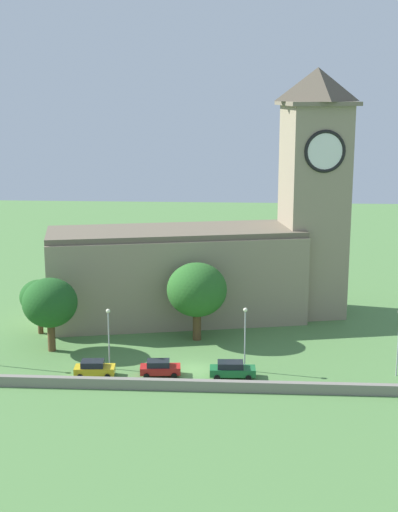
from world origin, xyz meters
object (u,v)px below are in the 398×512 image
object	(u,v)px
streetlamp_west_mid	(109,329)
streetlamp_central	(245,329)
tree_churchyard	(197,290)
tree_by_tower	(39,297)
church	(221,248)
tree_riverside_west	(50,303)
car_green	(232,370)
car_yellow	(94,369)
car_red	(160,368)

from	to	relation	value
streetlamp_west_mid	streetlamp_central	distance (m)	14.14
tree_churchyard	tree_by_tower	world-z (taller)	tree_churchyard
church	streetlamp_central	distance (m)	19.12
tree_by_tower	tree_riverside_west	world-z (taller)	tree_riverside_west
church	streetlamp_west_mid	distance (m)	22.09
car_green	car_yellow	bearing A→B (deg)	-177.65
car_green	tree_riverside_west	size ratio (longest dim) A/B	0.56
church	tree_riverside_west	xyz separation A→B (m)	(-18.43, -13.63, -3.50)
car_yellow	tree_churchyard	world-z (taller)	tree_churchyard
car_yellow	streetlamp_central	size ratio (longest dim) A/B	0.61
streetlamp_west_mid	tree_riverside_west	xyz separation A→B (m)	(-7.42, 4.94, 1.16)
church	tree_by_tower	size ratio (longest dim) A/B	5.88
car_yellow	tree_by_tower	world-z (taller)	tree_by_tower
car_yellow	car_red	xyz separation A→B (m)	(6.65, 0.64, -0.03)
car_green	streetlamp_west_mid	xyz separation A→B (m)	(-12.87, 1.68, 3.54)
church	tree_churchyard	bearing A→B (deg)	-105.32
car_red	car_green	bearing A→B (deg)	-0.47
streetlamp_west_mid	tree_churchyard	size ratio (longest dim) A/B	0.71
streetlamp_west_mid	tree_by_tower	world-z (taller)	tree_by_tower
streetlamp_central	tree_churchyard	distance (m)	11.03
car_red	tree_by_tower	bearing A→B (deg)	141.93
car_green	streetlamp_central	world-z (taller)	streetlamp_central
car_red	car_green	world-z (taller)	car_green
car_green	tree_by_tower	xyz separation A→B (m)	(-23.16, 12.42, 3.64)
car_green	tree_riverside_west	bearing A→B (deg)	161.94
car_red	car_green	xyz separation A→B (m)	(7.38, -0.06, 0.03)
car_yellow	streetlamp_central	bearing A→B (deg)	9.28
streetlamp_west_mid	tree_by_tower	size ratio (longest dim) A/B	0.99
car_red	car_green	size ratio (longest dim) A/B	0.90
tree_by_tower	car_green	bearing A→B (deg)	-28.21
church	tree_churchyard	world-z (taller)	church
car_yellow	tree_churchyard	xyz separation A→B (m)	(9.73, 11.91, 5.16)
streetlamp_central	car_green	bearing A→B (deg)	-123.47
streetlamp_central	tree_by_tower	size ratio (longest dim) A/B	1.04
tree_churchyard	church	bearing A→B (deg)	74.68
church	streetlamp_west_mid	xyz separation A→B (m)	(-11.01, -18.57, -4.67)
streetlamp_central	streetlamp_west_mid	bearing A→B (deg)	-178.99
car_yellow	car_green	size ratio (longest dim) A/B	0.89
church	car_red	world-z (taller)	church
church	streetlamp_west_mid	size ratio (longest dim) A/B	5.95
tree_by_tower	car_yellow	bearing A→B (deg)	-54.92
car_green	tree_churchyard	bearing A→B (deg)	110.76
tree_by_tower	tree_riverside_west	size ratio (longest dim) A/B	0.79
church	car_green	bearing A→B (deg)	-84.76
car_red	car_green	distance (m)	7.38
streetlamp_west_mid	tree_by_tower	bearing A→B (deg)	133.76
car_green	streetlamp_central	size ratio (longest dim) A/B	0.69
church	car_red	distance (m)	22.49
car_green	streetlamp_west_mid	distance (m)	13.45
streetlamp_west_mid	car_green	bearing A→B (deg)	-7.42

